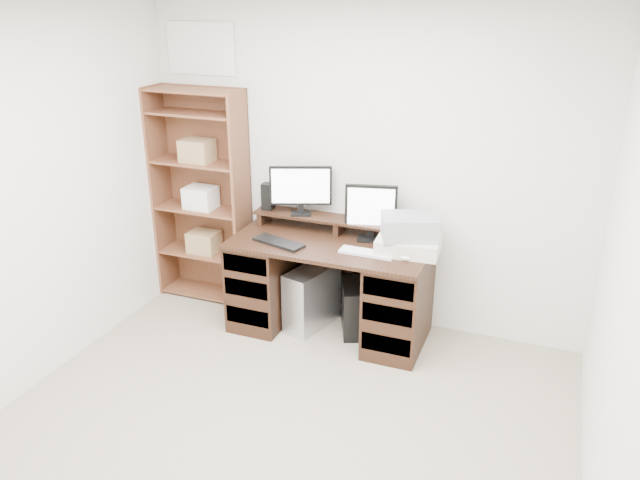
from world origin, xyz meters
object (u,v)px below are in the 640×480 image
Objects in this scene: monitor_small at (371,210)px; tower_silver at (312,297)px; desk at (330,285)px; printer at (408,245)px; bookshelf at (202,195)px; tower_black at (353,308)px; monitor_wide at (301,188)px.

monitor_small reaches higher than tower_silver.
tower_silver is (-0.16, 0.02, -0.14)m from desk.
printer is 0.25× the size of bookshelf.
tower_silver is at bearing 163.88° from tower_black.
monitor_small is (0.58, -0.03, -0.10)m from monitor_wide.
tower_black is 0.24× the size of bookshelf.
desk is 0.67m from monitor_small.
printer is 0.93m from tower_silver.
monitor_wide is 0.59m from monitor_small.
printer is at bearing -36.36° from monitor_small.
printer is 1.83m from bookshelf.
monitor_small is 0.96× the size of printer.
monitor_wide reaches higher than monitor_small.
bookshelf reaches higher than monitor_small.
monitor_wide is at bearing 165.52° from printer.
monitor_wide is 1.06× the size of tower_black.
desk is at bearing 7.13° from tower_silver.
monitor_small is at bearing 35.64° from tower_silver.
bookshelf is (-0.90, 0.01, -0.17)m from monitor_wide.
tower_silver is at bearing -68.86° from monitor_wide.
monitor_wide reaches higher than desk.
tower_silver is at bearing -10.08° from bookshelf.
monitor_wide is at bearing 163.83° from monitor_small.
bookshelf is (-1.23, 0.21, 0.53)m from desk.
desk is 0.26m from tower_black.
monitor_small is at bearing 34.49° from desk.
monitor_wide reaches higher than tower_silver.
printer is 0.73m from tower_black.
monitor_small is (0.26, 0.18, 0.59)m from desk.
monitor_small is 0.86× the size of tower_silver.
desk is 3.38× the size of printer.
monitor_small is 0.24× the size of bookshelf.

